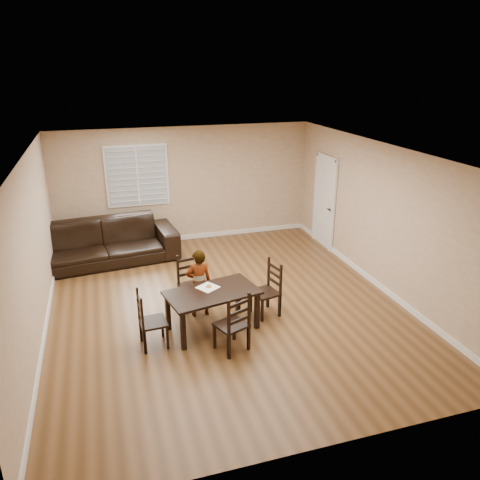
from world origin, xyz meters
name	(u,v)px	position (x,y,z in m)	size (l,w,h in m)	color
ground	(225,305)	(0.00, 0.00, 0.00)	(7.00, 7.00, 0.00)	brown
room	(224,204)	(0.04, 0.18, 1.81)	(6.04, 7.04, 2.72)	#CCAB8A
dining_table	(212,297)	(-0.40, -0.71, 0.58)	(1.56, 1.07, 0.67)	black
chair_near	(190,282)	(-0.59, 0.19, 0.43)	(0.50, 0.47, 0.95)	black
chair_far	(236,327)	(-0.23, -1.45, 0.43)	(0.55, 0.53, 0.96)	black
chair_left	(146,322)	(-1.47, -0.91, 0.42)	(0.41, 0.44, 0.92)	black
chair_right	(271,290)	(0.67, -0.48, 0.43)	(0.48, 0.50, 0.95)	black
child	(199,283)	(-0.51, -0.20, 0.59)	(0.43, 0.28, 1.18)	gray
napkin	(208,287)	(-0.43, -0.55, 0.67)	(0.29, 0.29, 0.00)	white
donut	(209,286)	(-0.42, -0.54, 0.69)	(0.10, 0.10, 0.03)	#B88642
sofa	(103,242)	(-1.98, 2.61, 0.45)	(3.08, 1.20, 0.90)	black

